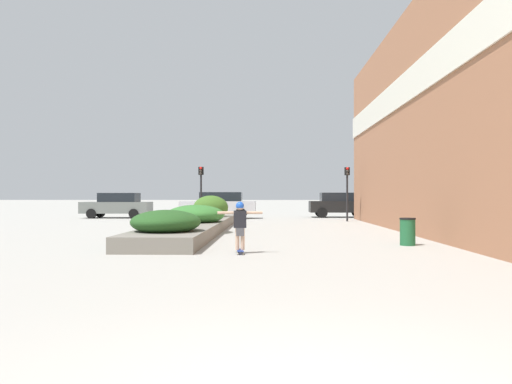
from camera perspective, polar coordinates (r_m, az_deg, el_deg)
building_wall_right at (r=14.93m, az=23.79°, el=10.73°), size 0.67×35.16×8.66m
planter_box at (r=19.74m, az=-7.09°, el=-3.36°), size 2.30×14.90×1.46m
skateboard at (r=12.69m, az=-1.84°, el=-6.74°), size 0.24×0.72×0.09m
skateboarder at (r=12.63m, az=-1.84°, el=-3.30°), size 1.14×0.21×1.22m
trash_bin at (r=15.35m, az=16.94°, el=-4.35°), size 0.46×0.46×0.81m
car_leftmost at (r=31.75m, az=-4.25°, el=-1.45°), size 4.74×1.87×1.67m
car_center_left at (r=33.54m, az=-15.57°, el=-1.45°), size 4.37×1.89×1.62m
car_center_right at (r=33.74m, az=9.49°, el=-1.42°), size 4.04×1.85×1.65m
car_rightmost at (r=37.85m, az=20.53°, el=-1.46°), size 4.53×1.97×1.39m
traffic_light_left at (r=28.27m, az=-6.31°, el=0.95°), size 0.28×0.30×3.08m
traffic_light_right at (r=28.58m, az=10.38°, el=0.92°), size 0.28×0.30×3.06m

